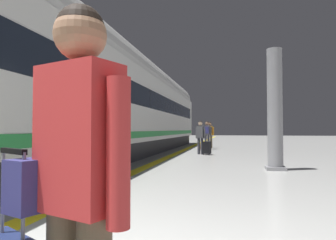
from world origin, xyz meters
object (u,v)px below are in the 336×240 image
at_px(passenger_near, 200,135).
at_px(suitcase_near, 207,148).
at_px(duffel_bag_mid, 204,146).
at_px(platform_pillar, 275,112).
at_px(high_speed_train, 76,88).
at_px(traveller_foreground, 76,176).
at_px(passenger_far, 207,133).
at_px(duffel_bag_far, 201,147).
at_px(passenger_mid, 210,133).

distance_m(passenger_near, suitcase_near, 0.72).
xyz_separation_m(duffel_bag_mid, platform_pillar, (2.93, -9.77, 1.57)).
height_order(high_speed_train, suitcase_near, high_speed_train).
bearing_deg(traveller_foreground, platform_pillar, 76.72).
bearing_deg(passenger_far, duffel_bag_mid, 103.99).
relative_size(high_speed_train, passenger_near, 22.82).
bearing_deg(passenger_near, duffel_bag_far, 94.80).
bearing_deg(passenger_mid, passenger_far, -93.95).
relative_size(high_speed_train, suitcase_near, 58.15).
xyz_separation_m(passenger_mid, passenger_far, (-0.08, -1.21, 0.01)).
xyz_separation_m(passenger_near, passenger_far, (0.03, 3.74, 0.08)).
bearing_deg(high_speed_train, duffel_bag_mid, 73.03).
bearing_deg(passenger_mid, duffel_bag_far, -104.86).
xyz_separation_m(suitcase_near, duffel_bag_far, (-0.61, 3.70, -0.19)).
xyz_separation_m(high_speed_train, passenger_near, (3.39, 5.73, -1.58)).
height_order(passenger_near, platform_pillar, platform_pillar).
height_order(traveller_foreground, passenger_near, traveller_foreground).
bearing_deg(suitcase_near, duffel_bag_mid, 96.10).
bearing_deg(traveller_foreground, duffel_bag_far, 93.72).
relative_size(traveller_foreground, duffel_bag_mid, 3.91).
bearing_deg(duffel_bag_mid, suitcase_near, -83.90).
xyz_separation_m(passenger_mid, platform_pillar, (2.61, -10.03, 0.73)).
bearing_deg(platform_pillar, suitcase_near, 116.46).
height_order(high_speed_train, duffel_bag_far, high_speed_train).
height_order(passenger_near, passenger_mid, passenger_mid).
bearing_deg(passenger_near, high_speed_train, -120.57).
relative_size(high_speed_train, duffel_bag_far, 82.89).
height_order(high_speed_train, traveller_foreground, high_speed_train).
height_order(suitcase_near, duffel_bag_mid, suitcase_near).
xyz_separation_m(high_speed_train, platform_pillar, (6.11, 0.65, -0.78)).
distance_m(high_speed_train, platform_pillar, 6.19).
bearing_deg(passenger_far, traveller_foreground, -87.41).
relative_size(suitcase_near, passenger_far, 0.37).
bearing_deg(suitcase_near, passenger_far, 94.18).
xyz_separation_m(high_speed_train, passenger_far, (3.42, 9.47, -1.50)).
height_order(suitcase_near, passenger_far, passenger_far).
relative_size(suitcase_near, platform_pillar, 0.17).
relative_size(traveller_foreground, passenger_mid, 1.03).
height_order(passenger_mid, platform_pillar, platform_pillar).
height_order(traveller_foreground, duffel_bag_mid, traveller_foreground).
bearing_deg(passenger_mid, suitcase_near, -87.71).
bearing_deg(traveller_foreground, passenger_near, 93.44).
distance_m(passenger_mid, platform_pillar, 10.39).
distance_m(high_speed_train, passenger_near, 6.84).
bearing_deg(platform_pillar, passenger_far, 106.97).
relative_size(passenger_mid, duffel_bag_far, 3.81).
relative_size(passenger_near, passenger_far, 0.95).
relative_size(passenger_far, duffel_bag_far, 3.84).
relative_size(passenger_near, duffel_bag_far, 3.63).
relative_size(duffel_bag_mid, platform_pillar, 0.12).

